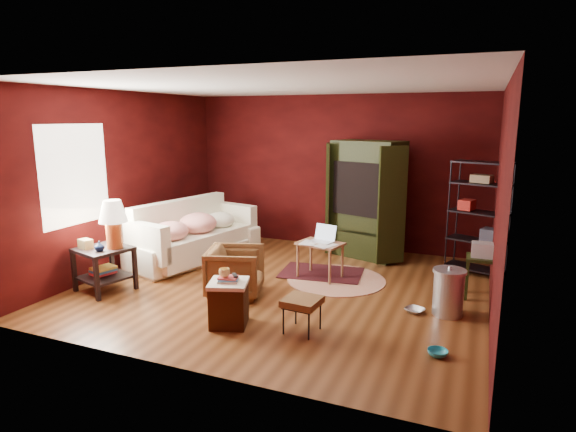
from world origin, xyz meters
name	(u,v)px	position (x,y,z in m)	size (l,w,h in m)	color
room	(279,190)	(-0.04, -0.01, 1.40)	(5.54, 5.04, 2.84)	brown
sofa	(195,235)	(-1.88, 0.63, 0.45)	(2.29, 0.67, 0.90)	white
armchair	(235,269)	(-0.47, -0.53, 0.37)	(0.71, 0.67, 0.73)	black
pet_bowl_steel	(415,304)	(1.89, -0.24, 0.12)	(0.23, 0.06, 0.23)	#AFB1B6
pet_bowl_turquoise	(438,346)	(2.26, -1.29, 0.10)	(0.21, 0.06, 0.21)	#28A3BA
vase	(99,246)	(-2.17, -1.22, 0.68)	(0.13, 0.14, 0.13)	#0C1C40
mug	(224,272)	(-0.10, -1.46, 0.65)	(0.13, 0.10, 0.13)	#F8D479
side_table	(109,237)	(-2.17, -1.04, 0.77)	(0.80, 0.80, 1.28)	black
sofa_cushions	(193,234)	(-1.91, 0.62, 0.46)	(1.34, 2.36, 0.93)	white
hamper	(229,302)	(-0.07, -1.43, 0.28)	(0.55, 0.55, 0.61)	#462310
footstool	(302,303)	(0.78, -1.28, 0.35)	(0.42, 0.42, 0.40)	black
rug_round	(336,280)	(0.63, 0.57, 0.01)	(1.94, 1.94, 0.01)	beige
rug_oriental	(322,273)	(0.33, 0.77, 0.02)	(1.33, 0.96, 0.01)	#51151C
laptop_desk	(321,246)	(0.37, 0.58, 0.50)	(0.73, 0.62, 0.80)	#9E6A48
tv_armoire	(366,197)	(0.71, 2.00, 1.05)	(1.51, 1.12, 2.01)	black
wire_shelving	(480,213)	(2.54, 1.67, 0.96)	(0.93, 0.63, 1.75)	black
small_stand	(482,257)	(2.61, 0.62, 0.57)	(0.39, 0.39, 0.76)	black
trash_can	(448,292)	(2.27, -0.15, 0.29)	(0.51, 0.51, 0.63)	silver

